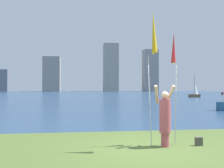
% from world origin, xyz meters
% --- Properties ---
extents(ground, '(120.00, 138.00, 0.12)m').
position_xyz_m(ground, '(0.00, 50.95, -0.06)').
color(ground, '#475B28').
extents(person, '(0.68, 0.50, 1.86)m').
position_xyz_m(person, '(0.58, 0.01, 0.92)').
color(person, '#B24C59').
rests_on(person, ground).
extents(kite_flag_left, '(0.16, 0.81, 4.06)m').
position_xyz_m(kite_flag_left, '(0.16, -0.23, 3.33)').
color(kite_flag_left, '#B2B2B7').
rests_on(kite_flag_left, ground).
extents(kite_flag_right, '(0.16, 0.35, 3.54)m').
position_xyz_m(kite_flag_right, '(1.00, 0.36, 2.95)').
color(kite_flag_right, '#B2B2B7').
rests_on(kite_flag_right, ground).
extents(bag, '(0.21, 0.12, 0.26)m').
position_xyz_m(bag, '(1.65, 0.00, 0.13)').
color(bag, '#4C4742').
rests_on(bag, ground).
extents(sailboat_3, '(1.96, 1.06, 4.17)m').
position_xyz_m(sailboat_3, '(19.01, 36.68, 1.21)').
color(sailboat_3, brown).
rests_on(sailboat_3, ground).
extents(skyline_tower_0, '(6.46, 6.18, 9.79)m').
position_xyz_m(skyline_tower_0, '(-36.86, 111.27, 4.89)').
color(skyline_tower_0, slate).
rests_on(skyline_tower_0, ground).
extents(skyline_tower_1, '(7.66, 7.79, 15.93)m').
position_xyz_m(skyline_tower_1, '(-14.90, 112.43, 7.97)').
color(skyline_tower_1, gray).
rests_on(skyline_tower_1, ground).
extents(skyline_tower_2, '(6.70, 7.13, 22.27)m').
position_xyz_m(skyline_tower_2, '(12.43, 110.59, 11.13)').
color(skyline_tower_2, gray).
rests_on(skyline_tower_2, ground).
extents(skyline_tower_3, '(6.69, 6.04, 19.89)m').
position_xyz_m(skyline_tower_3, '(31.67, 110.85, 9.94)').
color(skyline_tower_3, gray).
rests_on(skyline_tower_3, ground).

